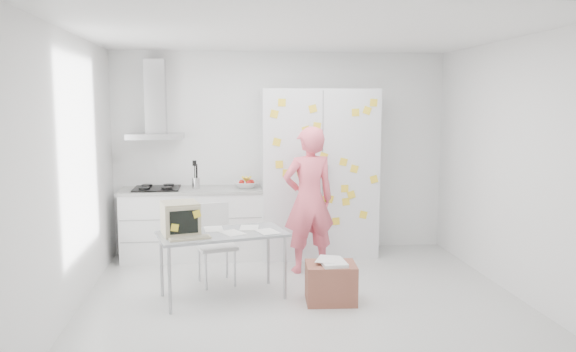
{
  "coord_description": "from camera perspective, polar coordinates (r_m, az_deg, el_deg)",
  "views": [
    {
      "loc": [
        -0.8,
        -5.58,
        2.03
      ],
      "look_at": [
        -0.06,
        0.78,
        1.19
      ],
      "focal_mm": 35.0,
      "sensor_mm": 36.0,
      "label": 1
    }
  ],
  "objects": [
    {
      "name": "desk",
      "position": [
        5.81,
        -9.32,
        -5.02
      ],
      "size": [
        1.41,
        0.94,
        1.03
      ],
      "rotation": [
        0.0,
        0.0,
        0.25
      ],
      "color": "gray",
      "rests_on": "ground"
    },
    {
      "name": "person",
      "position": [
        6.69,
        2.13,
        -2.44
      ],
      "size": [
        0.71,
        0.54,
        1.75
      ],
      "primitive_type": "imported",
      "rotation": [
        0.0,
        0.0,
        3.34
      ],
      "color": "#FA6173",
      "rests_on": "ground"
    },
    {
      "name": "floor",
      "position": [
        6.0,
        1.43,
        -12.4
      ],
      "size": [
        4.5,
        4.0,
        0.02
      ],
      "primitive_type": "cube",
      "color": "silver",
      "rests_on": "ground"
    },
    {
      "name": "counter_run",
      "position": [
        7.46,
        -9.62,
        -4.67
      ],
      "size": [
        1.84,
        0.63,
        1.28
      ],
      "color": "white",
      "rests_on": "ground"
    },
    {
      "name": "cardboard_box",
      "position": [
        5.84,
        4.38,
        -10.7
      ],
      "size": [
        0.53,
        0.44,
        0.44
      ],
      "rotation": [
        0.0,
        0.0,
        -0.07
      ],
      "color": "brown",
      "rests_on": "ground"
    },
    {
      "name": "range_hood",
      "position": [
        7.47,
        -13.3,
        6.75
      ],
      "size": [
        0.7,
        0.48,
        1.01
      ],
      "color": "silver",
      "rests_on": "walls"
    },
    {
      "name": "chair",
      "position": [
        6.41,
        -7.45,
        -6.32
      ],
      "size": [
        0.5,
        0.5,
        0.89
      ],
      "rotation": [
        0.0,
        0.0,
        0.26
      ],
      "color": "silver",
      "rests_on": "ground"
    },
    {
      "name": "tall_cabinet",
      "position": [
        7.42,
        3.08,
        0.29
      ],
      "size": [
        1.5,
        0.68,
        2.2
      ],
      "color": "silver",
      "rests_on": "ground"
    },
    {
      "name": "ceiling",
      "position": [
        5.68,
        1.52,
        14.28
      ],
      "size": [
        4.5,
        4.0,
        0.02
      ],
      "primitive_type": "cube",
      "color": "white",
      "rests_on": "walls"
    },
    {
      "name": "walls",
      "position": [
        6.39,
        0.56,
        1.39
      ],
      "size": [
        4.52,
        4.01,
        2.7
      ],
      "color": "white",
      "rests_on": "ground"
    }
  ]
}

